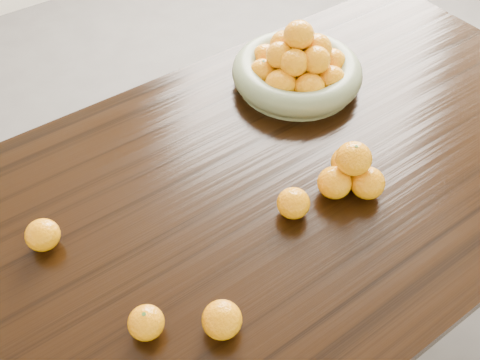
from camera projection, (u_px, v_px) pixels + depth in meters
ground at (248, 336)px, 1.80m from camera, size 5.00×5.00×0.00m
dining_table at (250, 213)px, 1.31m from camera, size 2.00×1.00×0.75m
fruit_bowl at (298, 68)px, 1.48m from camera, size 0.36×0.36×0.19m
orange_pyramid at (351, 171)px, 1.21m from camera, size 0.15×0.15×0.13m
loose_orange_0 at (146, 323)px, 0.98m from camera, size 0.07×0.07×0.06m
loose_orange_1 at (222, 320)px, 0.98m from camera, size 0.08×0.08×0.07m
loose_orange_2 at (293, 203)px, 1.17m from camera, size 0.07×0.07×0.07m
loose_orange_3 at (43, 235)px, 1.12m from camera, size 0.07×0.07×0.07m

